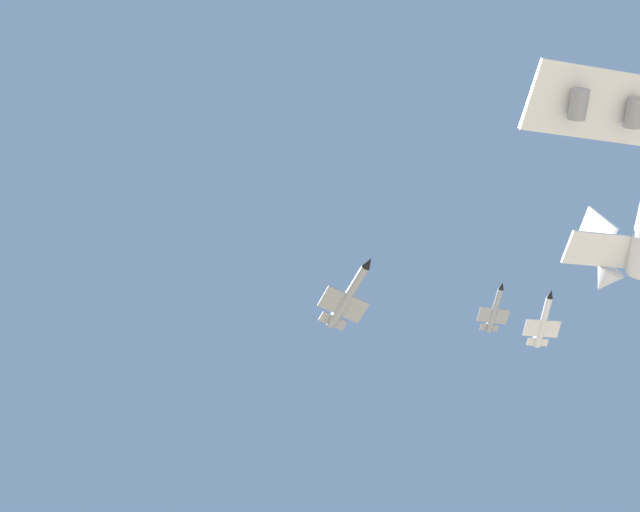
# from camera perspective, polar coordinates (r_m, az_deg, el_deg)

# --- Properties ---
(chase_jet_lead) EXTENTS (15.22, 8.26, 4.00)m
(chase_jet_lead) POSITION_cam_1_polar(r_m,az_deg,el_deg) (186.98, 14.24, -4.36)
(chase_jet_lead) COLOR #999EA3
(chase_jet_left_wing) EXTENTS (15.28, 8.49, 4.00)m
(chase_jet_left_wing) POSITION_cam_1_polar(r_m,az_deg,el_deg) (165.03, 17.97, -5.22)
(chase_jet_left_wing) COLOR silver
(chase_jet_trailing) EXTENTS (15.30, 8.88, 4.00)m
(chase_jet_trailing) POSITION_cam_1_polar(r_m,az_deg,el_deg) (119.09, 2.31, -3.41)
(chase_jet_trailing) COLOR #999EA3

